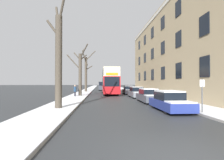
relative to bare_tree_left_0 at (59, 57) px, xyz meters
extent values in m
plane|color=#303335|center=(5.22, -8.57, -3.93)|extent=(320.00, 320.00, 0.00)
cube|color=gray|center=(-0.16, 44.43, -3.87)|extent=(2.82, 130.00, 0.13)
cube|color=white|center=(-0.16, 44.43, -3.79)|extent=(2.79, 130.00, 0.03)
cube|color=gray|center=(10.61, 44.43, -3.87)|extent=(2.82, 130.00, 0.13)
cube|color=white|center=(10.61, 44.43, -3.79)|extent=(2.79, 130.00, 0.03)
cube|color=tan|center=(16.51, 10.97, 2.77)|extent=(9.00, 39.26, 13.41)
cube|color=black|center=(11.98, 1.10, -0.54)|extent=(0.08, 1.40, 1.80)
cube|color=black|center=(11.98, 6.03, -0.54)|extent=(0.08, 1.40, 1.80)
cube|color=black|center=(11.98, 10.97, -0.54)|extent=(0.08, 1.40, 1.80)
cube|color=black|center=(11.98, 15.90, -0.54)|extent=(0.08, 1.40, 1.80)
cube|color=black|center=(11.98, 20.84, -0.54)|extent=(0.08, 1.40, 1.80)
cube|color=black|center=(11.98, 25.77, -0.54)|extent=(0.08, 1.40, 1.80)
cube|color=black|center=(11.98, 1.10, 3.04)|extent=(0.08, 1.40, 1.80)
cube|color=black|center=(11.98, 6.03, 3.04)|extent=(0.08, 1.40, 1.80)
cube|color=black|center=(11.98, 10.97, 3.04)|extent=(0.08, 1.40, 1.80)
cube|color=black|center=(11.98, 15.90, 3.04)|extent=(0.08, 1.40, 1.80)
cube|color=black|center=(11.98, 20.84, 3.04)|extent=(0.08, 1.40, 1.80)
cube|color=black|center=(11.98, 25.77, 3.04)|extent=(0.08, 1.40, 1.80)
cube|color=black|center=(11.98, 6.03, 6.62)|extent=(0.08, 1.40, 1.80)
cube|color=black|center=(11.98, 10.97, 6.62)|extent=(0.08, 1.40, 1.80)
cube|color=black|center=(11.98, 15.90, 6.62)|extent=(0.08, 1.40, 1.80)
cube|color=black|center=(11.98, 20.84, 6.62)|extent=(0.08, 1.40, 1.80)
cube|color=black|center=(11.98, 25.77, 6.62)|extent=(0.08, 1.40, 1.80)
cube|color=beige|center=(11.97, 10.97, 8.96)|extent=(0.12, 38.47, 0.44)
cylinder|color=#423A30|center=(-0.01, 0.01, -0.42)|extent=(0.50, 0.50, 7.04)
cylinder|color=#423A30|center=(-0.48, 0.21, 2.20)|extent=(1.15, 0.62, 1.41)
cylinder|color=#423A30|center=(-0.21, 0.46, 3.19)|extent=(0.63, 1.11, 1.90)
cylinder|color=#423A30|center=(0.46, -0.59, 4.02)|extent=(1.17, 1.43, 3.11)
cylinder|color=#423A30|center=(0.18, 12.57, -0.79)|extent=(0.47, 0.47, 6.29)
cylinder|color=#423A30|center=(0.58, 13.19, 1.91)|extent=(0.99, 1.40, 1.03)
cylinder|color=#423A30|center=(0.52, 12.10, 2.21)|extent=(0.89, 1.15, 1.46)
cylinder|color=#423A30|center=(-0.84, 12.92, 1.17)|extent=(2.22, 0.89, 2.36)
cylinder|color=#423A30|center=(0.78, 11.68, 2.53)|extent=(1.38, 1.96, 1.86)
cylinder|color=#423A30|center=(-0.36, 13.28, 2.08)|extent=(1.28, 1.59, 1.38)
cylinder|color=#423A30|center=(0.04, 24.79, -0.15)|extent=(0.52, 0.52, 7.56)
cylinder|color=#423A30|center=(-0.24, 23.77, 3.57)|extent=(0.77, 2.23, 2.40)
cylinder|color=#423A30|center=(1.06, 25.07, 4.06)|extent=(2.21, 0.76, 2.29)
cylinder|color=#423A30|center=(0.70, 25.11, 1.36)|extent=(1.49, 0.84, 1.05)
cylinder|color=#423A30|center=(0.24, 24.27, 1.46)|extent=(0.62, 1.23, 1.30)
cube|color=red|center=(4.83, 17.75, -2.26)|extent=(2.51, 10.88, 2.66)
cube|color=beige|center=(4.83, 17.75, -0.27)|extent=(2.46, 10.66, 1.32)
cube|color=beige|center=(4.83, 17.75, 0.45)|extent=(2.46, 10.66, 0.12)
cube|color=black|center=(4.83, 17.75, -1.74)|extent=(2.54, 9.58, 1.38)
cube|color=black|center=(4.83, 17.75, -0.21)|extent=(2.54, 9.58, 1.00)
cube|color=black|center=(4.83, 12.33, -1.74)|extent=(2.26, 0.06, 1.45)
cube|color=orange|center=(4.83, 12.32, -0.60)|extent=(1.76, 0.05, 0.32)
cylinder|color=black|center=(3.75, 14.48, -3.45)|extent=(0.30, 0.97, 0.97)
cylinder|color=black|center=(5.92, 14.48, -3.45)|extent=(0.30, 0.97, 0.97)
cylinder|color=black|center=(3.75, 20.79, -3.45)|extent=(0.30, 0.97, 0.97)
cylinder|color=black|center=(5.92, 20.79, -3.45)|extent=(0.30, 0.97, 0.97)
cube|color=navy|center=(8.12, -0.87, -3.47)|extent=(1.80, 4.52, 0.59)
cube|color=black|center=(8.12, -0.69, -2.88)|extent=(1.55, 2.26, 0.59)
cube|color=white|center=(8.12, -0.69, -2.53)|extent=(1.52, 2.15, 0.10)
cube|color=white|center=(8.12, -2.47, -3.14)|extent=(1.62, 1.18, 0.08)
cylinder|color=black|center=(7.33, -2.23, -3.62)|extent=(0.20, 0.63, 0.63)
cylinder|color=black|center=(8.91, -2.23, -3.62)|extent=(0.20, 0.63, 0.63)
cylinder|color=black|center=(7.33, 0.49, -3.62)|extent=(0.20, 0.63, 0.63)
cylinder|color=black|center=(8.91, 0.49, -3.62)|extent=(0.20, 0.63, 0.63)
cube|color=#474C56|center=(8.12, 4.57, -3.44)|extent=(1.78, 4.50, 0.65)
cube|color=black|center=(8.12, 4.75, -2.85)|extent=(1.53, 2.25, 0.53)
cube|color=white|center=(8.12, 4.75, -2.56)|extent=(1.49, 2.14, 0.07)
cube|color=white|center=(8.12, 2.97, -3.09)|extent=(1.60, 1.17, 0.06)
cylinder|color=black|center=(7.34, 3.22, -3.62)|extent=(0.20, 0.62, 0.62)
cylinder|color=black|center=(8.90, 3.22, -3.62)|extent=(0.20, 0.62, 0.62)
cylinder|color=black|center=(7.34, 5.92, -3.62)|extent=(0.20, 0.62, 0.62)
cylinder|color=black|center=(8.90, 5.92, -3.62)|extent=(0.20, 0.62, 0.62)
cube|color=slate|center=(8.12, 10.61, -3.44)|extent=(1.73, 4.56, 0.64)
cube|color=black|center=(8.12, 10.80, -2.82)|extent=(1.49, 2.28, 0.60)
cube|color=white|center=(8.12, 10.80, -2.50)|extent=(1.46, 2.17, 0.05)
cube|color=white|center=(8.12, 9.00, -3.11)|extent=(1.56, 1.19, 0.04)
cylinder|color=black|center=(7.36, 9.25, -3.62)|extent=(0.20, 0.64, 0.64)
cylinder|color=black|center=(8.88, 9.25, -3.62)|extent=(0.20, 0.64, 0.64)
cylinder|color=black|center=(7.36, 11.98, -3.62)|extent=(0.20, 0.64, 0.64)
cylinder|color=black|center=(8.88, 11.98, -3.62)|extent=(0.20, 0.64, 0.64)
cube|color=black|center=(8.12, 16.88, -3.42)|extent=(1.86, 3.97, 0.68)
cube|color=black|center=(8.12, 17.04, -2.78)|extent=(1.60, 1.98, 0.60)
cube|color=white|center=(8.12, 17.04, -2.47)|extent=(1.56, 1.88, 0.04)
cube|color=white|center=(8.12, 15.47, -3.07)|extent=(1.67, 1.04, 0.03)
cylinder|color=black|center=(7.30, 15.69, -3.59)|extent=(0.20, 0.68, 0.68)
cylinder|color=black|center=(8.94, 15.69, -3.59)|extent=(0.20, 0.68, 0.68)
cylinder|color=black|center=(7.30, 18.07, -3.59)|extent=(0.20, 0.68, 0.68)
cylinder|color=black|center=(8.94, 18.07, -3.59)|extent=(0.20, 0.68, 0.68)
cube|color=#333842|center=(3.71, 33.43, -2.67)|extent=(1.92, 5.21, 2.09)
cube|color=black|center=(3.71, 30.84, -2.18)|extent=(1.69, 0.06, 0.92)
cylinder|color=black|center=(2.87, 31.76, -3.59)|extent=(0.22, 0.68, 0.68)
cylinder|color=black|center=(4.56, 31.76, -3.59)|extent=(0.22, 0.68, 0.68)
cylinder|color=black|center=(2.87, 35.09, -3.59)|extent=(0.22, 0.68, 0.68)
cylinder|color=black|center=(4.56, 35.09, -3.59)|extent=(0.22, 0.68, 0.68)
cylinder|color=black|center=(-0.37, 11.31, -3.54)|extent=(0.18, 0.18, 0.79)
cylinder|color=black|center=(-0.41, 11.47, -3.54)|extent=(0.18, 0.18, 0.79)
cylinder|color=navy|center=(-0.39, 11.39, -2.79)|extent=(0.37, 0.37, 0.69)
sphere|color=tan|center=(-0.39, 11.39, -2.34)|extent=(0.22, 0.22, 0.22)
cylinder|color=#4C4F54|center=(9.50, -2.61, -2.81)|extent=(0.07, 0.07, 2.24)
cube|color=silver|center=(9.50, -2.63, -1.94)|extent=(0.32, 0.02, 0.44)
camera|label=1|loc=(3.07, -13.19, -1.92)|focal=28.00mm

